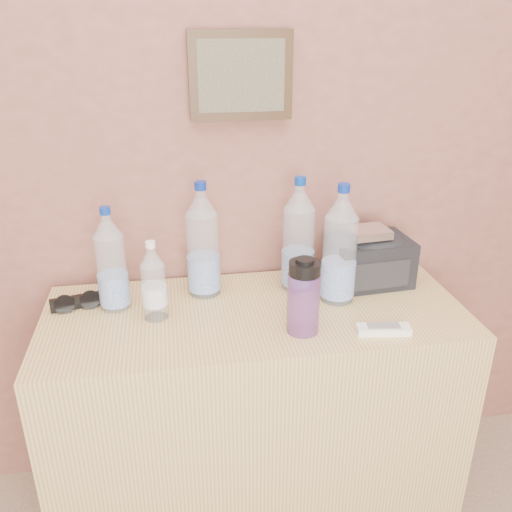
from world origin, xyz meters
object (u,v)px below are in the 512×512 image
(pet_large_c, at_px, (298,240))
(toiletry_bag, at_px, (370,258))
(pet_large_d, at_px, (340,251))
(pet_small, at_px, (154,285))
(dresser, at_px, (255,415))
(ac_remote, at_px, (383,329))
(pet_large_b, at_px, (203,246))
(foil_packet, at_px, (369,232))
(sunglasses, at_px, (77,302))
(nalgene_bottle, at_px, (304,296))
(pet_large_a, at_px, (111,265))

(pet_large_c, height_order, toiletry_bag, pet_large_c)
(pet_large_d, height_order, pet_small, pet_large_d)
(dresser, height_order, ac_remote, ac_remote)
(pet_large_b, distance_m, pet_large_c, 0.29)
(dresser, distance_m, pet_large_c, 0.58)
(dresser, distance_m, pet_large_d, 0.60)
(toiletry_bag, xyz_separation_m, foil_packet, (-0.02, -0.02, 0.10))
(sunglasses, bearing_deg, pet_large_c, -10.68)
(nalgene_bottle, height_order, foil_packet, nalgene_bottle)
(pet_large_b, distance_m, pet_large_d, 0.41)
(pet_large_b, xyz_separation_m, sunglasses, (-0.38, -0.04, -0.14))
(sunglasses, bearing_deg, dresser, -24.27)
(pet_large_a, bearing_deg, pet_small, -34.65)
(toiletry_bag, distance_m, foil_packet, 0.10)
(pet_small, relative_size, nalgene_bottle, 1.09)
(pet_large_c, distance_m, pet_large_d, 0.14)
(nalgene_bottle, relative_size, foil_packet, 1.82)
(pet_large_b, xyz_separation_m, nalgene_bottle, (0.25, -0.27, -0.05))
(nalgene_bottle, height_order, ac_remote, nalgene_bottle)
(pet_large_a, bearing_deg, ac_remote, -20.23)
(pet_small, xyz_separation_m, toiletry_bag, (0.68, 0.12, -0.02))
(nalgene_bottle, xyz_separation_m, toiletry_bag, (0.28, 0.26, -0.02))
(pet_small, bearing_deg, nalgene_bottle, -19.46)
(pet_large_d, bearing_deg, ac_remote, -72.02)
(pet_small, bearing_deg, pet_large_c, 15.43)
(dresser, distance_m, nalgene_bottle, 0.52)
(pet_large_d, relative_size, sunglasses, 2.37)
(pet_large_d, height_order, foil_packet, pet_large_d)
(ac_remote, relative_size, foil_packet, 1.23)
(dresser, relative_size, sunglasses, 8.02)
(pet_large_b, relative_size, pet_large_c, 0.99)
(pet_large_a, bearing_deg, foil_packet, 1.41)
(dresser, height_order, pet_large_a, pet_large_a)
(pet_large_a, xyz_separation_m, ac_remote, (0.73, -0.27, -0.13))
(pet_large_b, height_order, ac_remote, pet_large_b)
(dresser, distance_m, pet_large_a, 0.66)
(pet_large_b, distance_m, sunglasses, 0.40)
(dresser, relative_size, pet_large_d, 3.39)
(dresser, xyz_separation_m, sunglasses, (-0.51, 0.10, 0.40))
(pet_large_a, xyz_separation_m, foil_packet, (0.78, 0.02, 0.04))
(pet_large_a, height_order, foil_packet, pet_large_a)
(nalgene_bottle, xyz_separation_m, sunglasses, (-0.62, 0.23, -0.09))
(nalgene_bottle, bearing_deg, dresser, 129.67)
(pet_large_a, distance_m, sunglasses, 0.16)
(pet_large_c, relative_size, ac_remote, 2.47)
(dresser, bearing_deg, sunglasses, 168.82)
(pet_large_d, bearing_deg, pet_small, -177.73)
(pet_large_a, xyz_separation_m, toiletry_bag, (0.79, 0.04, -0.05))
(pet_small, relative_size, foil_packet, 1.98)
(dresser, relative_size, foil_packet, 10.39)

